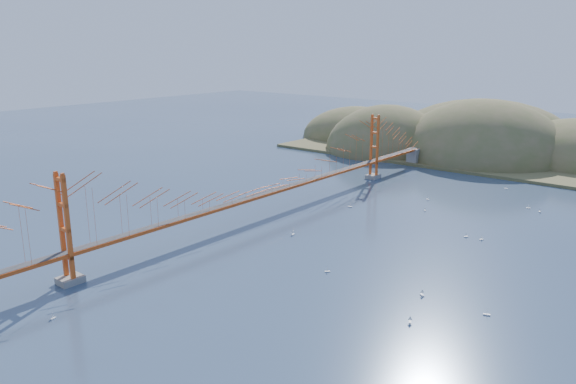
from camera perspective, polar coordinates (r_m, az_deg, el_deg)
The scene contains 17 objects.
ground at distance 80.31m, azimuth -2.44°, elevation -2.46°, with size 320.00×320.00×0.00m, color #304360.
bridge at distance 78.64m, azimuth -2.40°, elevation 2.46°, with size 2.20×94.40×12.00m.
far_headlands at distance 136.95m, azimuth 17.76°, elevation 4.09°, with size 84.00×58.00×25.00m.
sailboat_8 at distance 91.25m, azimuth 23.23°, elevation -1.45°, with size 0.61×0.60×0.68m.
sailboat_12 at distance 91.18m, azimuth 14.02°, elevation -0.69°, with size 0.58×0.57×0.65m.
sailboat_7 at distance 102.11m, azimuth 21.28°, elevation 0.37°, with size 0.54×0.49×0.61m.
sailboat_14 at distance 74.67m, azimuth 19.06°, elevation -4.52°, with size 0.60×0.60×0.64m.
sailboat_13 at distance 55.04m, azimuth 19.54°, elevation -11.57°, with size 0.66×0.66×0.74m.
sailboat_15 at distance 89.93m, azimuth 24.21°, elevation -1.79°, with size 0.63×0.63×0.66m.
sailboat_3 at distance 85.04m, azimuth 6.32°, elevation -1.44°, with size 0.67×0.67×0.75m.
sailboat_16 at distance 85.13m, azimuth 13.73°, elevation -1.78°, with size 0.57×0.57×0.59m.
sailboat_10 at distance 55.50m, azimuth -22.77°, elevation -11.69°, with size 0.47×0.53×0.60m.
sailboat_0 at distance 72.37m, azimuth 0.50°, elevation -4.27°, with size 0.60×0.65×0.73m.
sailboat_4 at distance 75.12m, azimuth 17.64°, elevation -4.28°, with size 0.64×0.64×0.68m.
sailboat_6 at distance 51.83m, azimuth 12.29°, elevation -12.72°, with size 0.68×0.68×0.75m.
sailboat_1 at distance 57.20m, azimuth 13.47°, elevation -10.06°, with size 0.70×0.70×0.74m.
sailboat_extra_0 at distance 61.18m, azimuth 4.03°, elevation -7.99°, with size 0.65×0.65×0.68m.
Camera 1 is at (51.13, -57.16, 23.83)m, focal length 35.00 mm.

